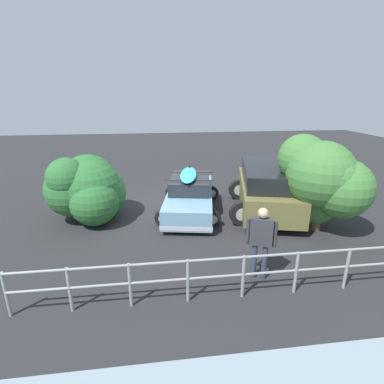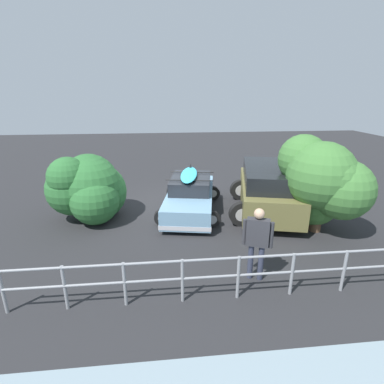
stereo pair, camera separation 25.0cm
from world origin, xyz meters
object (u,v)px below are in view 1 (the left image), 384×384
sedan_car (190,195)px  bush_near_right (320,181)px  suv_car (268,188)px  bush_near_left (88,189)px  person_bystander (261,237)px

sedan_car → bush_near_right: bearing=152.2°
suv_car → bush_near_right: bearing=122.8°
bush_near_right → suv_car: bearing=-57.2°
suv_car → bush_near_left: bearing=-0.7°
sedan_car → person_bystander: bearing=103.9°
bush_near_left → bush_near_right: size_ratio=0.88×
bush_near_right → bush_near_left: bearing=-12.8°
suv_car → person_bystander: 4.38m
person_bystander → bush_near_right: bearing=-138.5°
sedan_car → person_bystander: person_bystander is taller
person_bystander → bush_near_left: bush_near_left is taller
sedan_car → suv_car: 2.87m
bush_near_left → sedan_car: bearing=-174.4°
sedan_car → bush_near_right: (-3.85, 2.02, 1.00)m
suv_car → bush_near_right: size_ratio=1.56×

